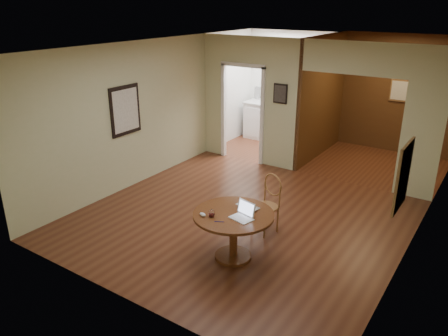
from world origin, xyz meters
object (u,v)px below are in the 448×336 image
Objects in this scene: dining_table at (233,225)px; closed_laptop at (245,208)px; open_laptop at (244,213)px; chair at (268,200)px.

closed_laptop is (0.06, 0.21, 0.19)m from dining_table.
closed_laptop is at bearing 128.96° from open_laptop.
chair is at bearing 88.74° from dining_table.
dining_table is 0.95m from chair.
chair reaches higher than dining_table.
closed_laptop is (-0.11, 0.22, -0.05)m from open_laptop.
dining_table is 0.29m from open_laptop.
dining_table is 3.24× the size of closed_laptop.
chair reaches higher than closed_laptop.
dining_table is 0.29m from closed_laptop.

